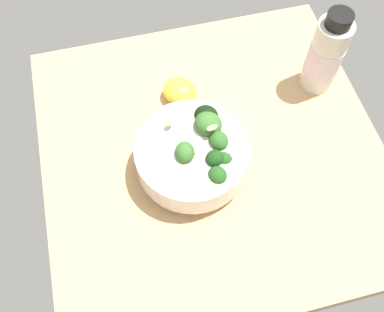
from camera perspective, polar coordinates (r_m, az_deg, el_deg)
name	(u,v)px	position (r cm, az deg, el deg)	size (l,w,h in cm)	color
ground_plane	(212,155)	(77.52, 2.62, 0.07)	(58.34, 58.34, 4.43)	tan
bowl_of_broccoli	(194,154)	(69.99, 0.21, 0.29)	(18.32, 18.32, 10.11)	silver
lemon_wedge	(180,91)	(79.97, -1.63, 8.50)	(6.17, 5.56, 3.91)	yellow
bottle_tall	(325,55)	(81.29, 17.05, 12.51)	(6.16, 6.16, 16.88)	beige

